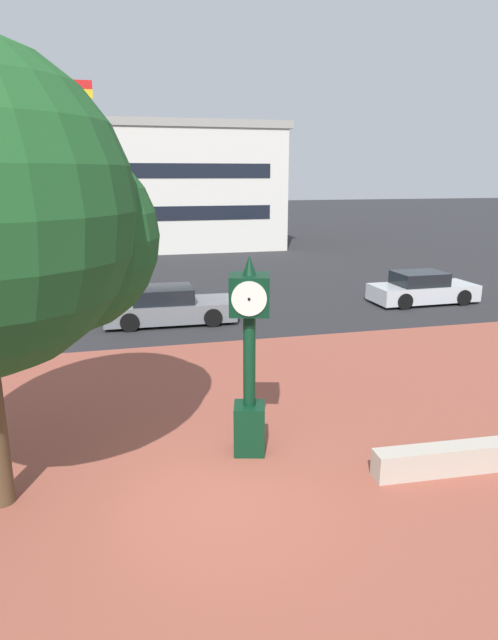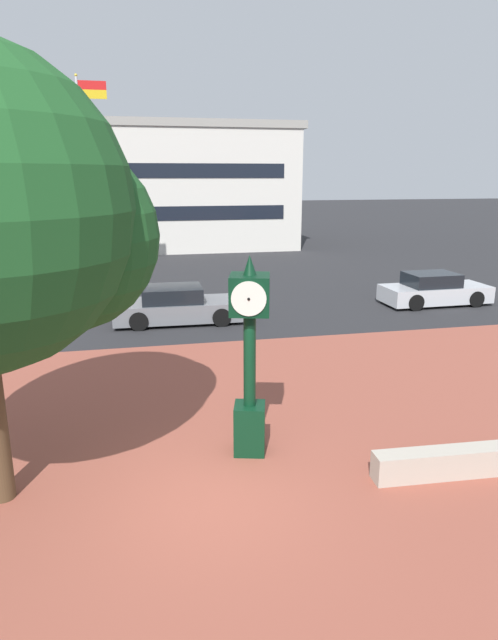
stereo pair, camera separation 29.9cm
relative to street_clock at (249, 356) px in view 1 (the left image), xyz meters
name	(u,v)px [view 1 (the left image)]	position (x,y,z in m)	size (l,w,h in m)	color
ground_plane	(204,500)	(-1.10, -1.38, -1.89)	(200.00, 200.00, 0.00)	#262628
plaza_brick_paving	(186,438)	(-1.10, 0.80, -1.89)	(44.00, 12.37, 0.01)	brown
planter_wall	(461,458)	(3.44, -1.57, -1.64)	(3.20, 0.40, 0.50)	#ADA393
street_clock	(249,356)	(0.00, 0.00, 0.00)	(0.84, 0.88, 3.73)	black
car_street_near	(168,307)	(-0.54, 9.72, -1.32)	(4.55, 2.06, 1.28)	slate
car_street_mid	(422,289)	(9.77, 10.30, -1.32)	(4.27, 1.92, 1.28)	#B7BABF
flagpole_primary	(12,185)	(-6.67, 19.01, 2.70)	(1.58, 0.14, 7.80)	silver
flagpole_secondary	(71,167)	(-3.99, 19.01, 3.51)	(1.40, 0.14, 9.54)	silver
civic_building	(92,187)	(-3.48, 31.87, 2.34)	(26.03, 10.75, 8.44)	beige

